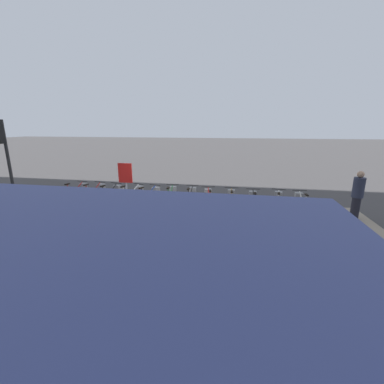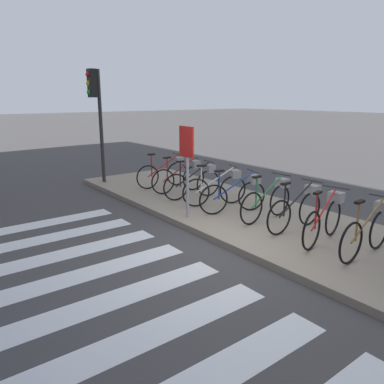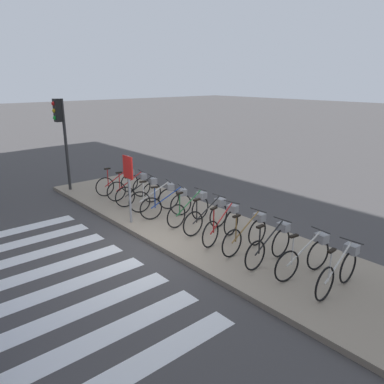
{
  "view_description": "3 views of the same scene",
  "coord_description": "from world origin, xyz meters",
  "px_view_note": "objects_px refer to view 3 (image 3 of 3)",
  "views": [
    {
      "loc": [
        1.97,
        -6.93,
        3.06
      ],
      "look_at": [
        0.61,
        0.57,
        1.09
      ],
      "focal_mm": 24.0,
      "sensor_mm": 36.0,
      "label": 1
    },
    {
      "loc": [
        4.46,
        -4.05,
        2.5
      ],
      "look_at": [
        -1.19,
        0.24,
        0.71
      ],
      "focal_mm": 35.0,
      "sensor_mm": 36.0,
      "label": 2
    },
    {
      "loc": [
        6.93,
        -4.65,
        3.89
      ],
      "look_at": [
        0.48,
        0.87,
        1.31
      ],
      "focal_mm": 35.0,
      "sensor_mm": 36.0,
      "label": 3
    }
  ],
  "objects_px": {
    "parked_bicycle_1": "(132,186)",
    "parked_bicycle_7": "(223,223)",
    "parked_bicycle_11": "(340,269)",
    "parked_bicycle_9": "(271,243)",
    "parked_bicycle_10": "(307,255)",
    "parked_bicycle_5": "(191,208)",
    "parked_bicycle_6": "(209,215)",
    "parked_bicycle_2": "(141,191)",
    "parked_bicycle_3": "(157,197)",
    "parked_bicycle_0": "(120,182)",
    "parked_bicycle_4": "(169,203)",
    "parked_bicycle_8": "(248,232)",
    "traffic_light": "(61,125)",
    "sign_post": "(129,178)"
  },
  "relations": [
    {
      "from": "parked_bicycle_1",
      "to": "parked_bicycle_7",
      "type": "height_order",
      "value": "same"
    },
    {
      "from": "parked_bicycle_11",
      "to": "parked_bicycle_9",
      "type": "bearing_deg",
      "value": -177.19
    },
    {
      "from": "parked_bicycle_7",
      "to": "parked_bicycle_10",
      "type": "height_order",
      "value": "same"
    },
    {
      "from": "parked_bicycle_5",
      "to": "parked_bicycle_6",
      "type": "relative_size",
      "value": 1.0
    },
    {
      "from": "parked_bicycle_1",
      "to": "parked_bicycle_2",
      "type": "height_order",
      "value": "same"
    },
    {
      "from": "parked_bicycle_3",
      "to": "parked_bicycle_7",
      "type": "relative_size",
      "value": 0.96
    },
    {
      "from": "parked_bicycle_0",
      "to": "parked_bicycle_9",
      "type": "relative_size",
      "value": 1.0
    },
    {
      "from": "parked_bicycle_4",
      "to": "parked_bicycle_0",
      "type": "bearing_deg",
      "value": 178.09
    },
    {
      "from": "parked_bicycle_11",
      "to": "parked_bicycle_8",
      "type": "bearing_deg",
      "value": -179.92
    },
    {
      "from": "parked_bicycle_11",
      "to": "parked_bicycle_1",
      "type": "bearing_deg",
      "value": 179.68
    },
    {
      "from": "parked_bicycle_0",
      "to": "parked_bicycle_6",
      "type": "distance_m",
      "value": 4.34
    },
    {
      "from": "parked_bicycle_4",
      "to": "parked_bicycle_8",
      "type": "xyz_separation_m",
      "value": [
        2.85,
        0.07,
        0.0
      ]
    },
    {
      "from": "parked_bicycle_5",
      "to": "parked_bicycle_7",
      "type": "xyz_separation_m",
      "value": [
        1.37,
        -0.14,
        0.0
      ]
    },
    {
      "from": "parked_bicycle_8",
      "to": "parked_bicycle_9",
      "type": "distance_m",
      "value": 0.72
    },
    {
      "from": "parked_bicycle_11",
      "to": "traffic_light",
      "type": "xyz_separation_m",
      "value": [
        -9.58,
        -1.19,
        1.84
      ]
    },
    {
      "from": "parked_bicycle_10",
      "to": "parked_bicycle_11",
      "type": "relative_size",
      "value": 0.99
    },
    {
      "from": "parked_bicycle_1",
      "to": "parked_bicycle_3",
      "type": "bearing_deg",
      "value": -1.82
    },
    {
      "from": "parked_bicycle_1",
      "to": "parked_bicycle_5",
      "type": "relative_size",
      "value": 1.0
    },
    {
      "from": "parked_bicycle_3",
      "to": "parked_bicycle_5",
      "type": "height_order",
      "value": "same"
    },
    {
      "from": "parked_bicycle_2",
      "to": "sign_post",
      "type": "bearing_deg",
      "value": -44.37
    },
    {
      "from": "parked_bicycle_4",
      "to": "parked_bicycle_6",
      "type": "xyz_separation_m",
      "value": [
        1.45,
        0.17,
        0.0
      ]
    },
    {
      "from": "parked_bicycle_3",
      "to": "parked_bicycle_8",
      "type": "xyz_separation_m",
      "value": [
        3.52,
        0.0,
        0.0
      ]
    },
    {
      "from": "parked_bicycle_5",
      "to": "parked_bicycle_8",
      "type": "height_order",
      "value": "same"
    },
    {
      "from": "parked_bicycle_0",
      "to": "parked_bicycle_1",
      "type": "relative_size",
      "value": 1.0
    },
    {
      "from": "parked_bicycle_1",
      "to": "parked_bicycle_9",
      "type": "distance_m",
      "value": 5.74
    },
    {
      "from": "parked_bicycle_7",
      "to": "sign_post",
      "type": "relative_size",
      "value": 0.82
    },
    {
      "from": "parked_bicycle_5",
      "to": "parked_bicycle_2",
      "type": "bearing_deg",
      "value": -175.83
    },
    {
      "from": "parked_bicycle_3",
      "to": "parked_bicycle_8",
      "type": "distance_m",
      "value": 3.52
    },
    {
      "from": "parked_bicycle_5",
      "to": "parked_bicycle_4",
      "type": "bearing_deg",
      "value": -165.47
    },
    {
      "from": "parked_bicycle_5",
      "to": "parked_bicycle_6",
      "type": "distance_m",
      "value": 0.72
    },
    {
      "from": "parked_bicycle_6",
      "to": "parked_bicycle_5",
      "type": "bearing_deg",
      "value": 178.75
    },
    {
      "from": "parked_bicycle_6",
      "to": "parked_bicycle_8",
      "type": "relative_size",
      "value": 1.0
    },
    {
      "from": "parked_bicycle_1",
      "to": "parked_bicycle_11",
      "type": "relative_size",
      "value": 0.99
    },
    {
      "from": "parked_bicycle_1",
      "to": "parked_bicycle_2",
      "type": "xyz_separation_m",
      "value": [
        0.7,
        -0.09,
        0.0
      ]
    },
    {
      "from": "parked_bicycle_8",
      "to": "parked_bicycle_10",
      "type": "xyz_separation_m",
      "value": [
        1.51,
        0.03,
        0.0
      ]
    },
    {
      "from": "parked_bicycle_5",
      "to": "traffic_light",
      "type": "xyz_separation_m",
      "value": [
        -5.23,
        -1.31,
        1.84
      ]
    },
    {
      "from": "parked_bicycle_4",
      "to": "parked_bicycle_9",
      "type": "height_order",
      "value": "same"
    },
    {
      "from": "traffic_light",
      "to": "parked_bicycle_0",
      "type": "bearing_deg",
      "value": 37.0
    },
    {
      "from": "parked_bicycle_9",
      "to": "parked_bicycle_5",
      "type": "bearing_deg",
      "value": 176.25
    },
    {
      "from": "parked_bicycle_2",
      "to": "parked_bicycle_11",
      "type": "xyz_separation_m",
      "value": [
        6.55,
        0.05,
        0.0
      ]
    },
    {
      "from": "parked_bicycle_4",
      "to": "parked_bicycle_9",
      "type": "distance_m",
      "value": 3.57
    },
    {
      "from": "parked_bicycle_11",
      "to": "sign_post",
      "type": "relative_size",
      "value": 0.83
    },
    {
      "from": "parked_bicycle_0",
      "to": "parked_bicycle_10",
      "type": "relative_size",
      "value": 1.0
    },
    {
      "from": "sign_post",
      "to": "parked_bicycle_4",
      "type": "bearing_deg",
      "value": 71.7
    },
    {
      "from": "parked_bicycle_1",
      "to": "parked_bicycle_9",
      "type": "height_order",
      "value": "same"
    },
    {
      "from": "parked_bicycle_1",
      "to": "parked_bicycle_2",
      "type": "bearing_deg",
      "value": -7.16
    },
    {
      "from": "traffic_light",
      "to": "parked_bicycle_10",
      "type": "bearing_deg",
      "value": 7.85
    },
    {
      "from": "parked_bicycle_0",
      "to": "parked_bicycle_11",
      "type": "bearing_deg",
      "value": -0.15
    },
    {
      "from": "parked_bicycle_1",
      "to": "parked_bicycle_5",
      "type": "xyz_separation_m",
      "value": [
        2.89,
        0.07,
        0.0
      ]
    },
    {
      "from": "parked_bicycle_7",
      "to": "parked_bicycle_1",
      "type": "bearing_deg",
      "value": 179.03
    }
  ]
}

